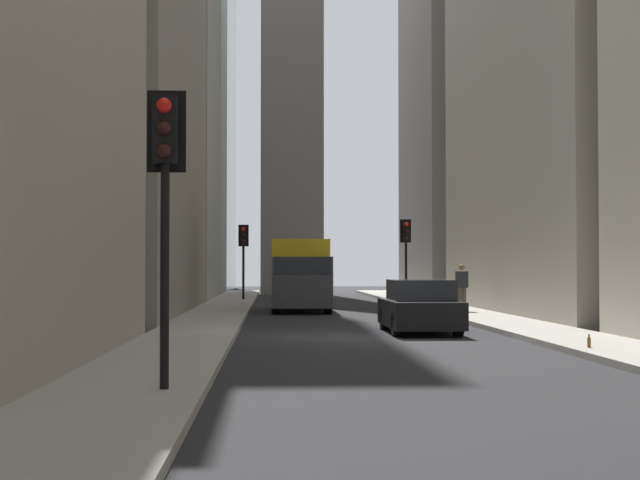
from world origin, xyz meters
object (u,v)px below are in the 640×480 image
sedan_black (420,308)px  discarded_bottle (589,342)px  delivery_truck (300,275)px  traffic_light_midblock (243,244)px  traffic_light_foreground (165,168)px  pedestrian (462,286)px  traffic_light_far_junction (406,241)px

sedan_black → discarded_bottle: sedan_black is taller
delivery_truck → discarded_bottle: size_ratio=23.93×
traffic_light_midblock → traffic_light_foreground: bearing=-180.0°
discarded_bottle → traffic_light_foreground: bearing=129.5°
traffic_light_foreground → pedestrian: (22.94, -8.38, -1.98)m
sedan_black → traffic_light_foreground: 14.24m
sedan_black → traffic_light_foreground: traffic_light_foreground is taller
delivery_truck → sedan_black: delivery_truck is taller
sedan_black → delivery_truck: bearing=11.9°
delivery_truck → traffic_light_far_junction: (6.95, -5.19, 1.53)m
traffic_light_foreground → discarded_bottle: 10.43m
delivery_truck → pedestrian: delivery_truck is taller
traffic_light_foreground → pedestrian: bearing=-20.1°
delivery_truck → sedan_black: (-13.29, -2.80, -0.80)m
traffic_light_foreground → discarded_bottle: traffic_light_foreground is taller
traffic_light_midblock → pedestrian: bearing=-148.9°
sedan_black → pedestrian: size_ratio=2.50×
traffic_light_far_junction → pedestrian: bearing=-176.3°
discarded_bottle → pedestrian: bearing=-2.2°
delivery_truck → sedan_black: 13.60m
traffic_light_far_junction → delivery_truck: bearing=143.2°
sedan_black → traffic_light_far_junction: size_ratio=1.11×
delivery_truck → discarded_bottle: bearing=-165.3°
traffic_light_far_junction → discarded_bottle: bearing=-180.0°
discarded_bottle → traffic_light_midblock: bearing=14.3°
traffic_light_foreground → sedan_black: bearing=-22.3°
traffic_light_far_junction → pedestrian: (-10.27, -0.66, -1.91)m
sedan_black → pedestrian: 10.42m
traffic_light_foreground → delivery_truck: bearing=-5.5°
traffic_light_foreground → traffic_light_far_junction: bearing=-13.1°
pedestrian → delivery_truck: bearing=60.4°
traffic_light_midblock → sedan_black: bearing=-167.4°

